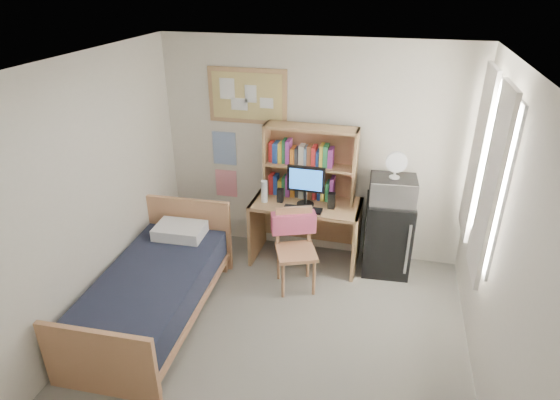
% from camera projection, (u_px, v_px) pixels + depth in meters
% --- Properties ---
extents(floor, '(3.60, 4.20, 0.02)m').
position_uv_depth(floor, '(267.00, 365.00, 4.26)').
color(floor, gray).
rests_on(floor, ground).
extents(ceiling, '(3.60, 4.20, 0.02)m').
position_uv_depth(ceiling, '(263.00, 74.00, 3.11)').
color(ceiling, white).
rests_on(ceiling, wall_back).
extents(wall_back, '(3.60, 0.04, 2.60)m').
position_uv_depth(wall_back, '(313.00, 152.00, 5.51)').
color(wall_back, silver).
rests_on(wall_back, floor).
extents(wall_left, '(0.04, 4.20, 2.60)m').
position_uv_depth(wall_left, '(66.00, 216.00, 4.07)').
color(wall_left, silver).
rests_on(wall_left, floor).
extents(wall_right, '(0.04, 4.20, 2.60)m').
position_uv_depth(wall_right, '(511.00, 273.00, 3.30)').
color(wall_right, silver).
rests_on(wall_right, floor).
extents(window_unit, '(0.10, 1.40, 1.70)m').
position_uv_depth(window_unit, '(487.00, 170.00, 4.22)').
color(window_unit, white).
rests_on(window_unit, wall_right).
extents(curtain_left, '(0.04, 0.55, 1.70)m').
position_uv_depth(curtain_left, '(490.00, 187.00, 3.88)').
color(curtain_left, white).
rests_on(curtain_left, wall_right).
extents(curtain_right, '(0.04, 0.55, 1.70)m').
position_uv_depth(curtain_right, '(477.00, 154.00, 4.58)').
color(curtain_right, white).
rests_on(curtain_right, wall_right).
extents(bulletin_board, '(0.94, 0.03, 0.64)m').
position_uv_depth(bulletin_board, '(247.00, 96.00, 5.39)').
color(bulletin_board, tan).
rests_on(bulletin_board, wall_back).
extents(poster_wave, '(0.30, 0.01, 0.42)m').
position_uv_depth(poster_wave, '(224.00, 148.00, 5.76)').
color(poster_wave, '#2854A3').
rests_on(poster_wave, wall_back).
extents(poster_japan, '(0.28, 0.01, 0.36)m').
position_uv_depth(poster_japan, '(226.00, 183.00, 5.97)').
color(poster_japan, '#E12741').
rests_on(poster_japan, wall_back).
extents(desk, '(1.28, 0.67, 0.79)m').
position_uv_depth(desk, '(306.00, 232.00, 5.62)').
color(desk, tan).
rests_on(desk, floor).
extents(desk_chair, '(0.60, 0.60, 0.92)m').
position_uv_depth(desk_chair, '(296.00, 252.00, 5.10)').
color(desk_chair, tan).
rests_on(desk_chair, floor).
extents(mini_fridge, '(0.56, 0.56, 0.90)m').
position_uv_depth(mini_fridge, '(387.00, 236.00, 5.43)').
color(mini_fridge, black).
rests_on(mini_fridge, floor).
extents(bed, '(1.04, 1.99, 0.54)m').
position_uv_depth(bed, '(154.00, 296.00, 4.72)').
color(bed, black).
rests_on(bed, floor).
extents(hutch, '(1.07, 0.30, 0.87)m').
position_uv_depth(hutch, '(310.00, 163.00, 5.38)').
color(hutch, tan).
rests_on(hutch, desk).
extents(monitor, '(0.43, 0.04, 0.46)m').
position_uv_depth(monitor, '(306.00, 187.00, 5.29)').
color(monitor, black).
rests_on(monitor, desk).
extents(keyboard, '(0.44, 0.15, 0.02)m').
position_uv_depth(keyboard, '(303.00, 209.00, 5.26)').
color(keyboard, black).
rests_on(keyboard, desk).
extents(speaker_left, '(0.07, 0.07, 0.16)m').
position_uv_depth(speaker_left, '(280.00, 195.00, 5.42)').
color(speaker_left, black).
rests_on(speaker_left, desk).
extents(speaker_right, '(0.08, 0.08, 0.18)m').
position_uv_depth(speaker_right, '(331.00, 201.00, 5.28)').
color(speaker_right, black).
rests_on(speaker_right, desk).
extents(water_bottle, '(0.08, 0.08, 0.26)m').
position_uv_depth(water_bottle, '(264.00, 191.00, 5.41)').
color(water_bottle, white).
rests_on(water_bottle, desk).
extents(hoodie, '(0.51, 0.32, 0.23)m').
position_uv_depth(hoodie, '(293.00, 223.00, 5.17)').
color(hoodie, '#CF4F70').
rests_on(hoodie, desk_chair).
extents(microwave, '(0.53, 0.41, 0.29)m').
position_uv_depth(microwave, '(393.00, 190.00, 5.15)').
color(microwave, '#B5B5BA').
rests_on(microwave, mini_fridge).
extents(desk_fan, '(0.24, 0.24, 0.28)m').
position_uv_depth(desk_fan, '(396.00, 166.00, 5.03)').
color(desk_fan, white).
rests_on(desk_fan, microwave).
extents(pillow, '(0.55, 0.40, 0.13)m').
position_uv_depth(pillow, '(180.00, 231.00, 5.23)').
color(pillow, white).
rests_on(pillow, bed).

